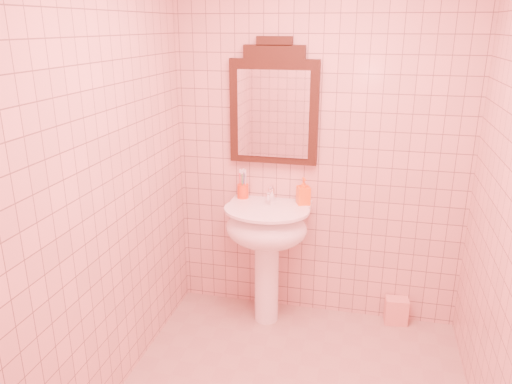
% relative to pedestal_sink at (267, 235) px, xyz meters
% --- Properties ---
extents(back_wall, '(2.00, 0.02, 2.50)m').
position_rel_pedestal_sink_xyz_m(back_wall, '(0.31, 0.23, 0.59)').
color(back_wall, '#CB968D').
rests_on(back_wall, floor).
extents(pedestal_sink, '(0.58, 0.58, 0.86)m').
position_rel_pedestal_sink_xyz_m(pedestal_sink, '(0.00, 0.00, 0.00)').
color(pedestal_sink, white).
rests_on(pedestal_sink, floor).
extents(faucet, '(0.04, 0.16, 0.11)m').
position_rel_pedestal_sink_xyz_m(faucet, '(0.00, 0.14, 0.26)').
color(faucet, white).
rests_on(faucet, pedestal_sink).
extents(mirror, '(0.60, 0.06, 0.84)m').
position_rel_pedestal_sink_xyz_m(mirror, '(0.00, 0.20, 0.85)').
color(mirror, black).
rests_on(mirror, back_wall).
extents(toothbrush_cup, '(0.08, 0.08, 0.19)m').
position_rel_pedestal_sink_xyz_m(toothbrush_cup, '(-0.21, 0.16, 0.25)').
color(toothbrush_cup, red).
rests_on(toothbrush_cup, pedestal_sink).
extents(soap_dispenser, '(0.11, 0.11, 0.19)m').
position_rel_pedestal_sink_xyz_m(soap_dispenser, '(0.23, 0.14, 0.29)').
color(soap_dispenser, '#F55D14').
rests_on(soap_dispenser, pedestal_sink).
extents(towel, '(0.17, 0.12, 0.19)m').
position_rel_pedestal_sink_xyz_m(towel, '(0.92, 0.17, -0.56)').
color(towel, '#E79B88').
rests_on(towel, floor).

